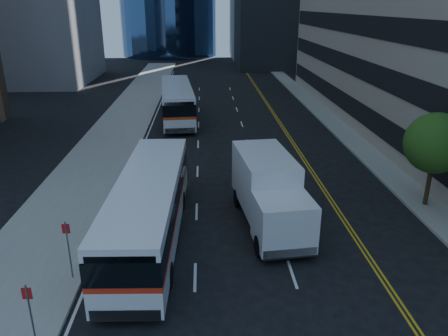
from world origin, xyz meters
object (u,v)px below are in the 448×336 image
Objects in this scene: bus_rear at (177,101)px; box_truck at (269,192)px; street_tree at (436,143)px; bus_front at (149,207)px.

box_truck is at bearing -80.62° from bus_rear.
bus_rear is (-14.54, 20.21, -1.87)m from street_tree.
street_tree is at bearing 4.23° from box_truck.
bus_front is 1.65× the size of box_truck.
bus_front is at bearing -168.82° from street_tree.
box_truck is (-8.90, -1.66, -1.83)m from street_tree.
bus_front is 23.09m from bus_rear.
bus_front is 5.83m from box_truck.
street_tree is 0.42× the size of bus_front.
bus_front is 0.96× the size of bus_rear.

